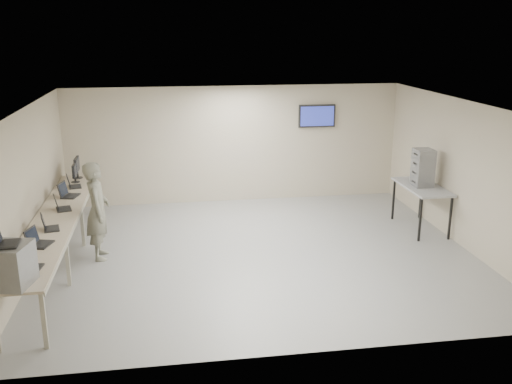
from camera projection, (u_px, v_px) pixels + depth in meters
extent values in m
cube|color=#A2A29F|center=(258.00, 253.00, 10.79)|extent=(8.00, 7.00, 0.01)
cube|color=white|center=(258.00, 105.00, 10.01)|extent=(8.00, 7.00, 0.01)
cube|color=beige|center=(235.00, 144.00, 13.72)|extent=(8.00, 0.01, 2.80)
cube|color=beige|center=(302.00, 255.00, 7.08)|extent=(8.00, 0.01, 2.80)
cube|color=beige|center=(29.00, 191.00, 9.81)|extent=(0.01, 7.00, 2.80)
cube|color=beige|center=(462.00, 174.00, 11.00)|extent=(0.01, 7.00, 2.80)
cube|color=black|center=(317.00, 116.00, 13.82)|extent=(0.15, 0.04, 0.15)
cube|color=black|center=(317.00, 116.00, 13.78)|extent=(0.90, 0.06, 0.55)
cube|color=navy|center=(317.00, 116.00, 13.75)|extent=(0.82, 0.01, 0.47)
cube|color=#CBB389|center=(56.00, 219.00, 10.01)|extent=(0.75, 6.00, 0.04)
cube|color=#ACA895|center=(78.00, 219.00, 10.08)|extent=(0.02, 6.00, 0.06)
cube|color=#ACA895|center=(44.00, 319.00, 7.48)|extent=(0.06, 0.06, 0.86)
cube|color=#ACA895|center=(29.00, 264.00, 9.24)|extent=(0.06, 0.06, 0.86)
cube|color=#ACA895|center=(68.00, 261.00, 9.33)|extent=(0.06, 0.06, 0.86)
cube|color=#ACA895|center=(50.00, 227.00, 10.95)|extent=(0.06, 0.06, 0.86)
cube|color=#ACA895|center=(82.00, 225.00, 11.04)|extent=(0.06, 0.06, 0.86)
cube|color=#ACA895|center=(67.00, 198.00, 12.80)|extent=(0.06, 0.06, 0.86)
cube|color=#ACA895|center=(94.00, 197.00, 12.89)|extent=(0.06, 0.06, 0.86)
cube|color=gray|center=(11.00, 265.00, 7.31)|extent=(0.57, 0.62, 0.56)
cube|color=black|center=(8.00, 244.00, 7.23)|extent=(0.27, 0.37, 0.02)
cube|color=black|center=(29.00, 270.00, 7.83)|extent=(0.33, 0.43, 0.02)
cube|color=black|center=(17.00, 260.00, 7.77)|extent=(0.12, 0.38, 0.28)
cube|color=black|center=(18.00, 260.00, 7.77)|extent=(0.09, 0.33, 0.24)
cube|color=black|center=(42.00, 245.00, 8.74)|extent=(0.35, 0.42, 0.02)
cube|color=black|center=(32.00, 236.00, 8.68)|extent=(0.16, 0.35, 0.26)
cube|color=black|center=(33.00, 236.00, 8.68)|extent=(0.13, 0.31, 0.22)
cube|color=black|center=(52.00, 229.00, 9.42)|extent=(0.31, 0.38, 0.02)
cube|color=black|center=(43.00, 222.00, 9.37)|extent=(0.13, 0.32, 0.24)
cube|color=black|center=(44.00, 222.00, 9.37)|extent=(0.11, 0.28, 0.20)
cube|color=black|center=(64.00, 209.00, 10.44)|extent=(0.33, 0.40, 0.02)
cube|color=black|center=(56.00, 202.00, 10.39)|extent=(0.15, 0.34, 0.25)
cube|color=black|center=(57.00, 202.00, 10.39)|extent=(0.12, 0.29, 0.21)
cube|color=black|center=(71.00, 196.00, 11.24)|extent=(0.36, 0.43, 0.02)
cube|color=black|center=(63.00, 189.00, 11.18)|extent=(0.16, 0.36, 0.27)
cube|color=black|center=(63.00, 189.00, 11.18)|extent=(0.13, 0.32, 0.23)
cube|color=black|center=(75.00, 187.00, 11.91)|extent=(0.31, 0.38, 0.02)
cube|color=black|center=(68.00, 181.00, 11.85)|extent=(0.13, 0.33, 0.24)
cube|color=black|center=(69.00, 181.00, 11.86)|extent=(0.10, 0.29, 0.20)
cylinder|color=black|center=(76.00, 182.00, 12.28)|extent=(0.18, 0.18, 0.01)
cube|color=black|center=(75.00, 178.00, 12.26)|extent=(0.04, 0.03, 0.15)
cube|color=black|center=(74.00, 170.00, 12.21)|extent=(0.05, 0.41, 0.27)
cube|color=black|center=(76.00, 170.00, 12.21)|extent=(0.00, 0.37, 0.24)
cylinder|color=black|center=(78.00, 178.00, 12.62)|extent=(0.21, 0.21, 0.02)
cube|color=black|center=(77.00, 174.00, 12.59)|extent=(0.04, 0.03, 0.17)
cube|color=black|center=(77.00, 165.00, 12.53)|extent=(0.05, 0.47, 0.31)
cube|color=black|center=(78.00, 165.00, 12.54)|extent=(0.00, 0.43, 0.27)
imported|color=gray|center=(98.00, 211.00, 10.35)|extent=(0.47, 0.69, 1.82)
cube|color=#9E9E9E|center=(422.00, 187.00, 11.84)|extent=(0.74, 1.58, 0.04)
cube|color=black|center=(420.00, 220.00, 11.28)|extent=(0.04, 0.04, 0.90)
cube|color=black|center=(394.00, 200.00, 12.58)|extent=(0.04, 0.04, 0.90)
cube|color=black|center=(450.00, 218.00, 11.37)|extent=(0.04, 0.04, 0.90)
cube|color=black|center=(421.00, 198.00, 12.68)|extent=(0.04, 0.04, 0.90)
cube|color=gray|center=(422.00, 181.00, 11.81)|extent=(0.37, 0.41, 0.19)
cube|color=gray|center=(423.00, 172.00, 11.75)|extent=(0.37, 0.41, 0.19)
cube|color=gray|center=(423.00, 163.00, 11.70)|extent=(0.37, 0.41, 0.19)
cube|color=gray|center=(424.00, 154.00, 11.65)|extent=(0.37, 0.41, 0.19)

